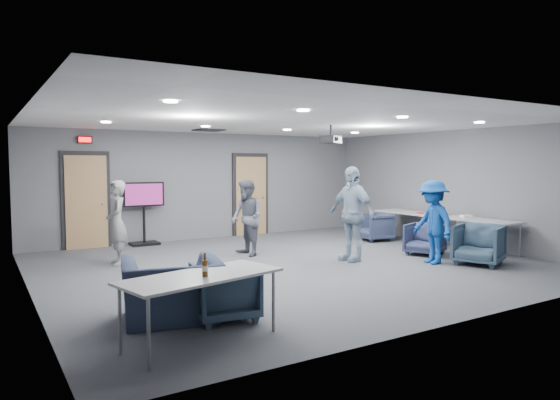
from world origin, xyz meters
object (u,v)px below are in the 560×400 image
chair_right_c (479,245)px  bottle_right (432,209)px  person_c (351,214)px  chair_right_a (375,227)px  chair_right_b (425,239)px  chair_front_a (225,291)px  person_b (247,218)px  person_a (117,223)px  table_front_left (201,279)px  tv_stand (144,209)px  person_d (433,222)px  table_right_a (411,214)px  bottle_front (205,268)px  chair_front_b (171,290)px  table_right_b (477,221)px  projector (331,139)px

chair_right_c → bottle_right: bearing=128.9°
person_c → chair_right_a: (2.17, 1.69, -0.59)m
chair_right_b → chair_front_a: bearing=-94.7°
person_b → chair_right_a: 3.72m
chair_right_c → chair_front_a: (-5.53, -0.52, -0.04)m
person_a → person_b: person_a is taller
chair_right_a → table_front_left: 7.83m
person_c → tv_stand: (-2.94, 4.04, -0.09)m
person_a → person_d: (5.19, -3.05, -0.00)m
table_right_a → bottle_right: 0.55m
bottle_front → person_b: bearing=57.4°
chair_front_a → chair_front_b: size_ratio=0.66×
person_c → chair_right_b: bearing=71.6°
bottle_right → table_right_b: bearing=-97.5°
bottle_front → person_a: bearing=87.2°
chair_right_a → chair_right_c: (-0.38, -3.28, 0.04)m
chair_front_a → bottle_right: size_ratio=2.57×
person_a → table_front_left: size_ratio=0.86×
person_c → tv_stand: size_ratio=1.25×
chair_right_b → chair_right_c: (0.07, -1.26, 0.05)m
chair_right_b → chair_front_a: (-5.46, -1.78, 0.02)m
chair_right_b → chair_front_a: chair_front_a is taller
chair_right_a → chair_front_a: 7.03m
table_right_b → tv_stand: (-5.76, 4.81, 0.16)m
chair_right_b → person_a: bearing=-134.7°
table_right_a → projector: bearing=102.7°
chair_right_c → chair_front_b: bearing=-110.4°
table_right_a → table_right_b: bearing=-180.0°
person_c → table_right_a: person_c is taller
person_b → table_right_b: bearing=61.5°
table_right_a → bottle_front: bottle_front is taller
table_right_b → chair_right_c: bearing=128.6°
projector → table_front_left: bearing=-167.4°
person_c → projector: projector is taller
person_d → chair_right_c: size_ratio=1.89×
table_right_a → table_front_left: (-7.11, -3.84, -0.00)m
person_a → person_d: 6.02m
table_right_b → table_front_left: same height
tv_stand → table_front_left: bearing=-101.4°
chair_right_b → person_b: bearing=-142.6°
person_c → chair_right_c: person_c is taller
table_right_a → person_a: bearing=82.8°
table_right_b → bottle_right: 1.42m
table_right_b → chair_front_b: bearing=98.3°
chair_right_a → chair_front_a: chair_front_a is taller
table_right_a → table_right_b: (0.00, -1.90, -0.00)m
table_front_left → person_d: bearing=4.3°
table_right_a → person_d: bearing=142.3°
chair_front_b → person_c: bearing=-143.9°
chair_front_b → table_right_b: (7.13, 1.05, 0.31)m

